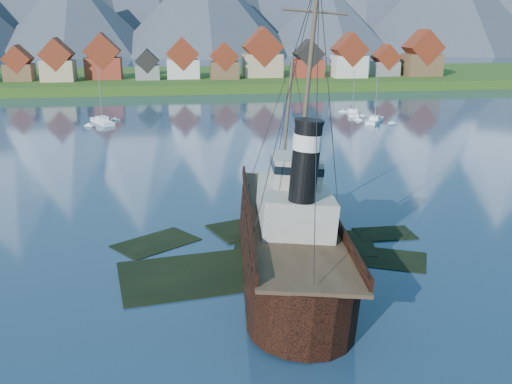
{
  "coord_description": "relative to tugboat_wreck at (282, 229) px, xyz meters",
  "views": [
    {
      "loc": [
        -6.98,
        -49.07,
        21.59
      ],
      "look_at": [
        1.32,
        6.0,
        5.0
      ],
      "focal_mm": 40.0,
      "sensor_mm": 36.0,
      "label": 1
    }
  ],
  "objects": [
    {
      "name": "town",
      "position": [
        -35.87,
        152.83,
        5.66
      ],
      "size": [
        250.96,
        16.69,
        17.3
      ],
      "color": "maroon",
      "rests_on": "ground"
    },
    {
      "name": "ground",
      "position": [
        -2.75,
        0.65,
        -3.33
      ],
      "size": [
        1400.0,
        1400.0,
        0.0
      ],
      "primitive_type": "plane",
      "color": "#1B334C",
      "rests_on": "ground"
    },
    {
      "name": "shore_bank",
      "position": [
        -2.75,
        170.65,
        -3.33
      ],
      "size": [
        600.0,
        80.0,
        3.2
      ],
      "primitive_type": "cube",
      "color": "#224012",
      "rests_on": "ground"
    },
    {
      "name": "sailboat_e",
      "position": [
        34.41,
        85.74,
        -3.08
      ],
      "size": [
        4.62,
        9.92,
        11.16
      ],
      "rotation": [
        0.0,
        0.0,
        -0.24
      ],
      "color": "white",
      "rests_on": "ground"
    },
    {
      "name": "sailboat_c",
      "position": [
        -24.89,
        81.62,
        -3.04
      ],
      "size": [
        6.22,
        9.91,
        12.59
      ],
      "rotation": [
        0.0,
        0.0,
        0.42
      ],
      "color": "white",
      "rests_on": "ground"
    },
    {
      "name": "tugboat_wreck",
      "position": [
        0.0,
        0.0,
        0.0
      ],
      "size": [
        7.8,
        33.59,
        26.62
      ],
      "rotation": [
        0.0,
        0.07,
        -0.1
      ],
      "color": "black",
      "rests_on": "ground"
    },
    {
      "name": "sailboat_d",
      "position": [
        35.86,
        73.92,
        -3.05
      ],
      "size": [
        6.65,
        8.46,
        11.9
      ],
      "rotation": [
        0.0,
        0.0,
        -0.59
      ],
      "color": "white",
      "rests_on": "ground"
    },
    {
      "name": "shoal",
      "position": [
        -0.98,
        2.8,
        -3.67
      ],
      "size": [
        31.71,
        21.24,
        1.14
      ],
      "color": "black",
      "rests_on": "ground"
    },
    {
      "name": "seawall",
      "position": [
        -2.75,
        132.65,
        -3.33
      ],
      "size": [
        600.0,
        2.5,
        2.0
      ],
      "primitive_type": "cube",
      "color": "#3F3D38",
      "rests_on": "ground"
    }
  ]
}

